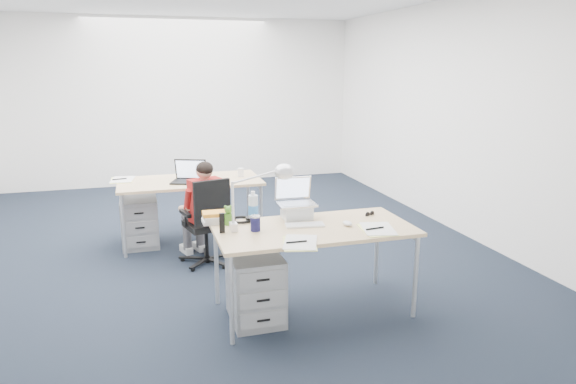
% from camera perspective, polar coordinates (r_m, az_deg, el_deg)
% --- Properties ---
extents(floor, '(7.00, 7.00, 0.00)m').
position_cam_1_polar(floor, '(5.91, -8.30, -6.10)').
color(floor, black).
rests_on(floor, ground).
extents(room, '(6.02, 7.02, 2.80)m').
position_cam_1_polar(room, '(5.57, -8.92, 10.72)').
color(room, white).
rests_on(room, ground).
extents(desk_near, '(1.60, 0.80, 0.73)m').
position_cam_1_polar(desk_near, '(4.18, 2.87, -4.53)').
color(desk_near, tan).
rests_on(desk_near, ground).
extents(desk_far, '(1.60, 0.80, 0.73)m').
position_cam_1_polar(desk_far, '(5.99, -10.82, 0.87)').
color(desk_far, tan).
rests_on(desk_far, ground).
extents(office_chair, '(0.70, 0.70, 0.92)m').
position_cam_1_polar(office_chair, '(5.38, -8.93, -5.21)').
color(office_chair, black).
rests_on(office_chair, ground).
extents(seated_person, '(0.44, 0.62, 1.06)m').
position_cam_1_polar(seated_person, '(5.44, -9.64, -1.97)').
color(seated_person, '#A31A17').
rests_on(seated_person, ground).
extents(drawer_pedestal_near, '(0.40, 0.50, 0.55)m').
position_cam_1_polar(drawer_pedestal_near, '(4.18, -3.64, -10.55)').
color(drawer_pedestal_near, gray).
rests_on(drawer_pedestal_near, ground).
extents(drawer_pedestal_far, '(0.40, 0.50, 0.55)m').
position_cam_1_polar(drawer_pedestal_far, '(6.08, -16.16, -3.21)').
color(drawer_pedestal_far, gray).
rests_on(drawer_pedestal_far, ground).
extents(silver_laptop, '(0.33, 0.26, 0.34)m').
position_cam_1_polar(silver_laptop, '(4.36, 0.98, -0.80)').
color(silver_laptop, silver).
rests_on(silver_laptop, desk_near).
extents(wireless_keyboard, '(0.33, 0.18, 0.02)m').
position_cam_1_polar(wireless_keyboard, '(4.20, 1.88, -3.67)').
color(wireless_keyboard, white).
rests_on(wireless_keyboard, desk_near).
extents(computer_mouse, '(0.08, 0.11, 0.04)m').
position_cam_1_polar(computer_mouse, '(4.22, 6.62, -3.49)').
color(computer_mouse, white).
rests_on(computer_mouse, desk_near).
extents(headphones, '(0.30, 0.27, 0.04)m').
position_cam_1_polar(headphones, '(4.33, -5.28, -2.99)').
color(headphones, black).
rests_on(headphones, desk_near).
extents(can_koozie, '(0.08, 0.08, 0.13)m').
position_cam_1_polar(can_koozie, '(4.06, -3.65, -3.48)').
color(can_koozie, '#161645').
rests_on(can_koozie, desk_near).
extents(water_bottle, '(0.09, 0.09, 0.26)m').
position_cam_1_polar(water_bottle, '(4.28, -3.89, -1.62)').
color(water_bottle, silver).
rests_on(water_bottle, desk_near).
extents(bear_figurine, '(0.10, 0.09, 0.17)m').
position_cam_1_polar(bear_figurine, '(4.23, -6.64, -2.55)').
color(bear_figurine, '#30711E').
rests_on(bear_figurine, desk_near).
extents(book_stack, '(0.21, 0.15, 0.09)m').
position_cam_1_polar(book_stack, '(4.31, -8.14, -2.80)').
color(book_stack, silver).
rests_on(book_stack, desk_near).
extents(cordless_phone, '(0.05, 0.03, 0.16)m').
position_cam_1_polar(cordless_phone, '(4.03, -7.34, -3.44)').
color(cordless_phone, black).
rests_on(cordless_phone, desk_near).
extents(papers_left, '(0.33, 0.39, 0.01)m').
position_cam_1_polar(papers_left, '(3.78, 1.28, -5.70)').
color(papers_left, '#FBFF93').
rests_on(papers_left, desk_near).
extents(papers_right, '(0.30, 0.38, 0.01)m').
position_cam_1_polar(papers_right, '(4.15, 9.90, -4.13)').
color(papers_right, '#FBFF93').
rests_on(papers_right, desk_near).
extents(sunglasses, '(0.12, 0.08, 0.02)m').
position_cam_1_polar(sunglasses, '(4.54, 9.07, -2.44)').
color(sunglasses, black).
rests_on(sunglasses, desk_near).
extents(desk_lamp, '(0.51, 0.34, 0.54)m').
position_cam_1_polar(desk_lamp, '(4.05, -3.91, -0.48)').
color(desk_lamp, silver).
rests_on(desk_lamp, desk_near).
extents(dark_laptop, '(0.46, 0.46, 0.26)m').
position_cam_1_polar(dark_laptop, '(5.82, -11.06, 2.29)').
color(dark_laptop, black).
rests_on(dark_laptop, desk_far).
extents(far_cup, '(0.08, 0.08, 0.10)m').
position_cam_1_polar(far_cup, '(6.07, -5.27, 2.18)').
color(far_cup, white).
rests_on(far_cup, desk_far).
extents(far_papers, '(0.27, 0.36, 0.01)m').
position_cam_1_polar(far_papers, '(6.15, -18.00, 1.27)').
color(far_papers, white).
rests_on(far_papers, desk_far).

